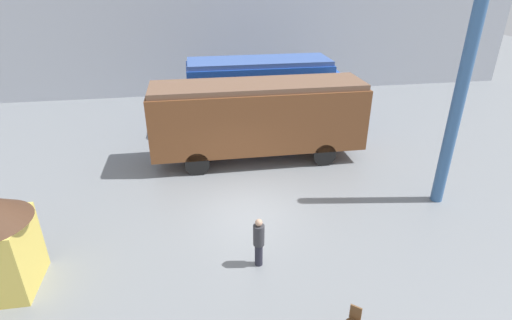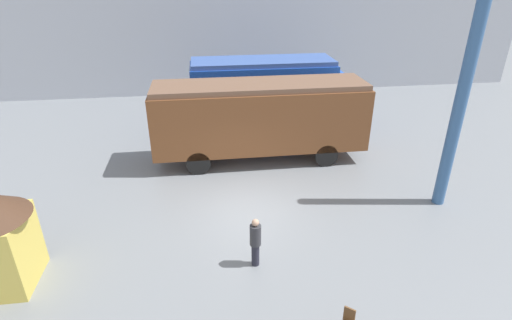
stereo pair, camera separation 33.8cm
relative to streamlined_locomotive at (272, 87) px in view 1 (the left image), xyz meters
name	(u,v)px [view 1 (the left image)]	position (x,y,z in m)	size (l,w,h in m)	color
ground_plane	(249,211)	(-2.58, -8.62, -2.26)	(80.00, 80.00, 0.00)	gray
backdrop_wall	(215,28)	(-2.58, 7.07, 2.24)	(44.00, 0.15, 9.00)	#B2B7C1
streamlined_locomotive	(272,87)	(0.00, 0.00, 0.00)	(9.46, 2.69, 3.80)	blue
passenger_coach_wooden	(258,116)	(-1.49, -4.21, -0.11)	(9.59, 2.57, 3.67)	brown
cafe_chair_5	(354,320)	(-0.85, -14.56, -1.76)	(0.40, 0.41, 0.87)	black
visitor_person	(259,241)	(-2.70, -11.62, -1.37)	(0.34, 0.34, 1.65)	#262633
support_pillar	(458,101)	(4.80, -9.02, 1.74)	(0.44, 0.44, 8.00)	#386093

